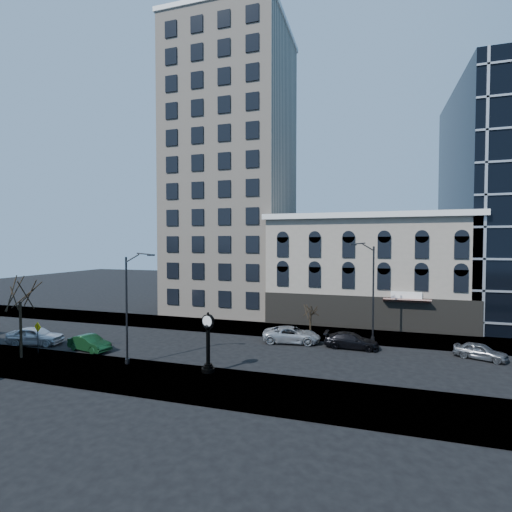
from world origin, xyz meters
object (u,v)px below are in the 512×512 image
(street_lamp_near, at_px, (134,279))
(car_near_a, at_px, (36,336))
(street_clock, at_px, (208,345))
(warning_sign, at_px, (38,332))
(car_near_b, at_px, (90,343))

(street_lamp_near, height_order, car_near_a, street_lamp_near)
(street_clock, relative_size, car_near_a, 0.88)
(warning_sign, relative_size, car_near_b, 0.63)
(car_near_a, bearing_deg, car_near_b, -104.93)
(street_lamp_near, height_order, car_near_b, street_lamp_near)
(street_lamp_near, relative_size, warning_sign, 3.33)
(warning_sign, distance_m, car_near_a, 3.64)
(street_clock, bearing_deg, car_near_a, -176.99)
(street_lamp_near, height_order, warning_sign, street_lamp_near)
(street_clock, height_order, car_near_b, street_clock)
(street_clock, height_order, car_near_a, street_clock)
(car_near_b, bearing_deg, street_lamp_near, -97.86)
(car_near_b, bearing_deg, street_clock, -88.40)
(street_clock, height_order, warning_sign, street_clock)
(warning_sign, distance_m, car_near_b, 4.15)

